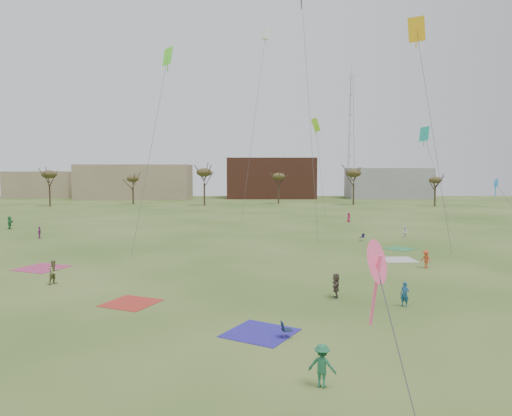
{
  "coord_description": "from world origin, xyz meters",
  "views": [
    {
      "loc": [
        -0.17,
        -28.62,
        8.75
      ],
      "look_at": [
        0.0,
        12.0,
        5.5
      ],
      "focal_mm": 34.38,
      "sensor_mm": 36.0,
      "label": 1
    }
  ],
  "objects_px": {
    "camp_chair_center": "(287,333)",
    "camp_chair_right": "(362,239)",
    "flyer_near_center": "(322,366)",
    "flyer_near_right": "(405,294)",
    "radio_tower": "(351,135)"
  },
  "relations": [
    {
      "from": "flyer_near_center",
      "to": "camp_chair_center",
      "type": "bearing_deg",
      "value": -59.22
    },
    {
      "from": "flyer_near_right",
      "to": "camp_chair_center",
      "type": "xyz_separation_m",
      "value": [
        -7.91,
        -5.77,
        -0.53
      ]
    },
    {
      "from": "camp_chair_center",
      "to": "camp_chair_right",
      "type": "distance_m",
      "value": 36.31
    },
    {
      "from": "flyer_near_right",
      "to": "radio_tower",
      "type": "relative_size",
      "value": 0.04
    },
    {
      "from": "camp_chair_center",
      "to": "camp_chair_right",
      "type": "xyz_separation_m",
      "value": [
        11.48,
        34.45,
        0.0
      ]
    },
    {
      "from": "camp_chair_right",
      "to": "flyer_near_center",
      "type": "bearing_deg",
      "value": -35.45
    },
    {
      "from": "flyer_near_center",
      "to": "camp_chair_center",
      "type": "relative_size",
      "value": 2.03
    },
    {
      "from": "flyer_near_center",
      "to": "flyer_near_right",
      "type": "xyz_separation_m",
      "value": [
        6.86,
        11.51,
        -0.09
      ]
    },
    {
      "from": "flyer_near_center",
      "to": "flyer_near_right",
      "type": "height_order",
      "value": "flyer_near_center"
    },
    {
      "from": "flyer_near_right",
      "to": "camp_chair_right",
      "type": "relative_size",
      "value": 1.81
    },
    {
      "from": "camp_chair_center",
      "to": "flyer_near_center",
      "type": "bearing_deg",
      "value": 178.45
    },
    {
      "from": "flyer_near_right",
      "to": "radio_tower",
      "type": "height_order",
      "value": "radio_tower"
    },
    {
      "from": "flyer_near_right",
      "to": "camp_chair_right",
      "type": "height_order",
      "value": "flyer_near_right"
    },
    {
      "from": "flyer_near_center",
      "to": "camp_chair_right",
      "type": "height_order",
      "value": "flyer_near_center"
    },
    {
      "from": "flyer_near_right",
      "to": "radio_tower",
      "type": "xyz_separation_m",
      "value": [
        20.57,
        123.06,
        18.42
      ]
    }
  ]
}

